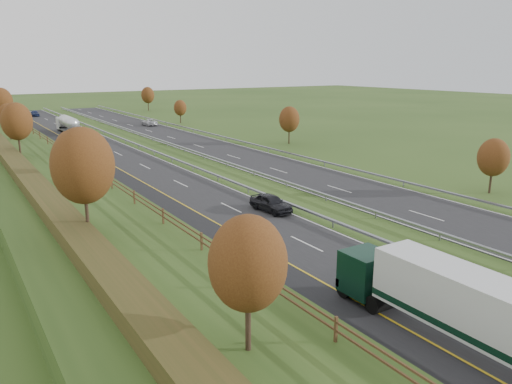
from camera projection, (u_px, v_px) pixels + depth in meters
ground at (202, 166)px, 68.66m from camera, size 400.00×400.00×0.00m
near_carriageway at (134, 166)px, 68.62m from camera, size 10.50×200.00×0.04m
far_carriageway at (237, 155)px, 77.15m from camera, size 10.50×200.00×0.04m
hard_shoulder at (106, 169)px, 66.68m from camera, size 3.00×200.00×0.04m
lane_markings at (177, 162)px, 71.82m from camera, size 26.75×200.00×0.01m
embankment_left at (31, 170)px, 61.65m from camera, size 12.00×200.00×2.00m
hedge_left at (12, 159)px, 60.23m from camera, size 2.20×180.00×1.10m
fence_left at (68, 153)px, 63.21m from camera, size 0.12×189.06×1.20m
median_barrier_near at (172, 158)px, 71.42m from camera, size 0.32×200.00×0.71m
median_barrier_far at (204, 155)px, 74.05m from camera, size 0.32×200.00×0.71m
outer_barrier_far at (268, 148)px, 80.00m from camera, size 0.32×200.00×0.71m
trees_left at (34, 129)px, 57.74m from camera, size 6.64×164.30×7.66m
trees_far at (222, 109)px, 106.90m from camera, size 8.45×118.60×7.12m
box_lorry at (476, 313)px, 23.39m from camera, size 2.58×16.28×4.06m
road_tanker at (68, 124)px, 101.55m from camera, size 2.40×11.22×3.46m
car_dark_near at (271, 203)px, 47.38m from camera, size 2.40×5.00×1.65m
car_silver_mid at (94, 147)px, 79.71m from camera, size 1.91×4.51×1.45m
car_small_far at (35, 114)px, 134.54m from camera, size 2.33×5.07×1.44m
car_oncoming at (149, 122)px, 114.09m from camera, size 2.63×5.43×1.49m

